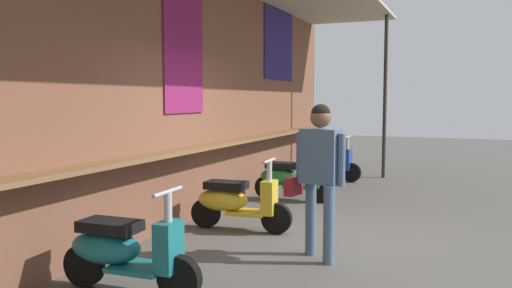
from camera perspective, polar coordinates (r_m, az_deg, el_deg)
name	(u,v)px	position (r m, az deg, el deg)	size (l,w,h in m)	color
ground_plane	(311,240)	(6.45, 6.25, -10.64)	(36.46, 36.46, 0.00)	#56544F
market_stall_facade	(178,78)	(6.99, -8.72, 7.32)	(13.02, 2.27, 3.67)	brown
scooter_teal	(122,250)	(4.81, -14.84, -11.44)	(0.47, 1.40, 0.97)	#197075
scooter_yellow	(235,201)	(6.79, -2.41, -6.44)	(0.49, 1.40, 0.97)	gold
scooter_green	(289,178)	(8.78, 3.72, -3.81)	(0.46, 1.40, 0.97)	#237533
scooter_blue	(325,162)	(11.02, 7.76, -2.04)	(0.47, 1.40, 0.97)	#233D9E
shopper_with_handbag	(319,165)	(5.51, 7.06, -2.37)	(0.36, 0.67, 1.69)	slate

